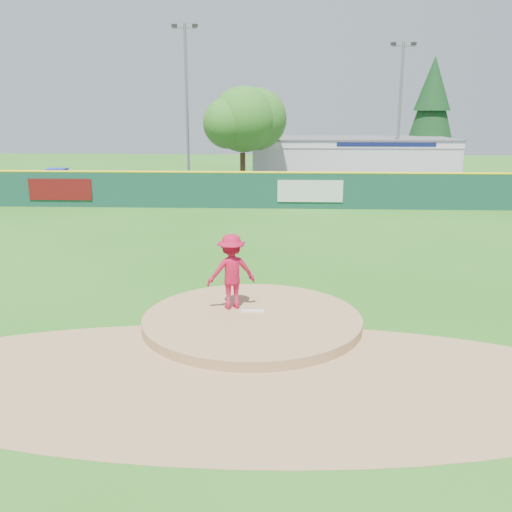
{
  "coord_description": "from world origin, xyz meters",
  "views": [
    {
      "loc": [
        0.75,
        -13.51,
        5.23
      ],
      "look_at": [
        0.0,
        2.0,
        1.3
      ],
      "focal_mm": 40.0,
      "sensor_mm": 36.0,
      "label": 1
    }
  ],
  "objects_px": {
    "pitcher": "(231,271)",
    "playground_slide": "(57,182)",
    "conifer_tree": "(432,108)",
    "pool_building_grp": "(351,159)",
    "light_pole_left": "(187,100)",
    "van": "(293,187)",
    "deciduous_tree": "(242,123)",
    "light_pole_right": "(400,108)"
  },
  "relations": [
    {
      "from": "deciduous_tree",
      "to": "light_pole_right",
      "type": "bearing_deg",
      "value": 19.98
    },
    {
      "from": "pitcher",
      "to": "light_pole_left",
      "type": "xyz_separation_m",
      "value": [
        -5.43,
        26.39,
        4.82
      ]
    },
    {
      "from": "playground_slide",
      "to": "van",
      "type": "bearing_deg",
      "value": 2.08
    },
    {
      "from": "pool_building_grp",
      "to": "conifer_tree",
      "type": "xyz_separation_m",
      "value": [
        7.0,
        4.01,
        3.88
      ]
    },
    {
      "from": "pitcher",
      "to": "deciduous_tree",
      "type": "relative_size",
      "value": 0.27
    },
    {
      "from": "light_pole_left",
      "to": "light_pole_right",
      "type": "bearing_deg",
      "value": 7.59
    },
    {
      "from": "pool_building_grp",
      "to": "light_pole_left",
      "type": "relative_size",
      "value": 1.38
    },
    {
      "from": "playground_slide",
      "to": "light_pole_right",
      "type": "relative_size",
      "value": 0.32
    },
    {
      "from": "van",
      "to": "pitcher",
      "type": "bearing_deg",
      "value": -161.46
    },
    {
      "from": "playground_slide",
      "to": "conifer_tree",
      "type": "xyz_separation_m",
      "value": [
        26.73,
        13.61,
        4.66
      ]
    },
    {
      "from": "pitcher",
      "to": "light_pole_right",
      "type": "bearing_deg",
      "value": -127.79
    },
    {
      "from": "light_pole_right",
      "to": "light_pole_left",
      "type": "bearing_deg",
      "value": -172.41
    },
    {
      "from": "van",
      "to": "light_pole_right",
      "type": "xyz_separation_m",
      "value": [
        7.63,
        6.06,
        4.93
      ]
    },
    {
      "from": "pitcher",
      "to": "van",
      "type": "xyz_separation_m",
      "value": [
        1.94,
        22.33,
        -0.62
      ]
    },
    {
      "from": "playground_slide",
      "to": "conifer_tree",
      "type": "bearing_deg",
      "value": 26.99
    },
    {
      "from": "playground_slide",
      "to": "conifer_tree",
      "type": "relative_size",
      "value": 0.33
    },
    {
      "from": "conifer_tree",
      "to": "light_pole_right",
      "type": "xyz_separation_m",
      "value": [
        -4.0,
        -7.0,
        0.0
      ]
    },
    {
      "from": "pitcher",
      "to": "playground_slide",
      "type": "bearing_deg",
      "value": -78.02
    },
    {
      "from": "conifer_tree",
      "to": "pool_building_grp",
      "type": "bearing_deg",
      "value": -150.22
    },
    {
      "from": "pitcher",
      "to": "playground_slide",
      "type": "relative_size",
      "value": 0.62
    },
    {
      "from": "light_pole_left",
      "to": "playground_slide",
      "type": "bearing_deg",
      "value": -149.17
    },
    {
      "from": "van",
      "to": "conifer_tree",
      "type": "bearing_deg",
      "value": -18.15
    },
    {
      "from": "conifer_tree",
      "to": "deciduous_tree",
      "type": "bearing_deg",
      "value": -143.75
    },
    {
      "from": "van",
      "to": "pool_building_grp",
      "type": "relative_size",
      "value": 0.28
    },
    {
      "from": "van",
      "to": "light_pole_right",
      "type": "distance_m",
      "value": 10.92
    },
    {
      "from": "van",
      "to": "conifer_tree",
      "type": "relative_size",
      "value": 0.45
    },
    {
      "from": "pool_building_grp",
      "to": "conifer_tree",
      "type": "distance_m",
      "value": 8.95
    },
    {
      "from": "deciduous_tree",
      "to": "light_pole_left",
      "type": "height_order",
      "value": "light_pole_left"
    },
    {
      "from": "pitcher",
      "to": "pool_building_grp",
      "type": "height_order",
      "value": "pool_building_grp"
    },
    {
      "from": "pool_building_grp",
      "to": "deciduous_tree",
      "type": "distance_m",
      "value": 11.01
    },
    {
      "from": "pitcher",
      "to": "light_pole_left",
      "type": "height_order",
      "value": "light_pole_left"
    },
    {
      "from": "light_pole_left",
      "to": "conifer_tree",
      "type": "bearing_deg",
      "value": 25.35
    },
    {
      "from": "deciduous_tree",
      "to": "conifer_tree",
      "type": "relative_size",
      "value": 0.77
    },
    {
      "from": "playground_slide",
      "to": "pitcher",
      "type": "bearing_deg",
      "value": -58.86
    },
    {
      "from": "van",
      "to": "deciduous_tree",
      "type": "xyz_separation_m",
      "value": [
        -3.37,
        2.06,
        3.95
      ]
    },
    {
      "from": "pool_building_grp",
      "to": "playground_slide",
      "type": "height_order",
      "value": "pool_building_grp"
    },
    {
      "from": "playground_slide",
      "to": "light_pole_left",
      "type": "distance_m",
      "value": 10.38
    },
    {
      "from": "deciduous_tree",
      "to": "light_pole_right",
      "type": "relative_size",
      "value": 0.74
    },
    {
      "from": "conifer_tree",
      "to": "pitcher",
      "type": "bearing_deg",
      "value": -110.98
    },
    {
      "from": "van",
      "to": "light_pole_left",
      "type": "height_order",
      "value": "light_pole_left"
    },
    {
      "from": "deciduous_tree",
      "to": "pool_building_grp",
      "type": "bearing_deg",
      "value": 41.16
    },
    {
      "from": "deciduous_tree",
      "to": "light_pole_left",
      "type": "bearing_deg",
      "value": 153.43
    }
  ]
}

